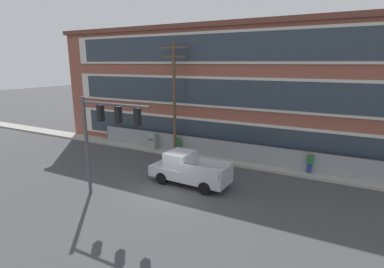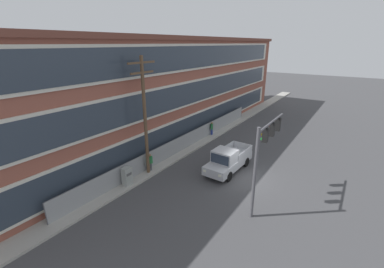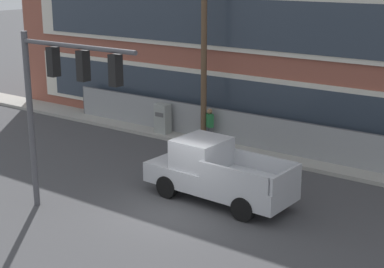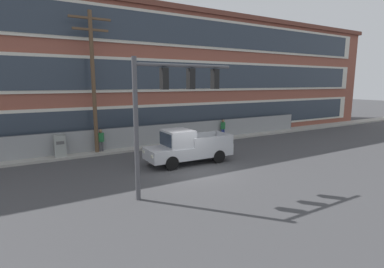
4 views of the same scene
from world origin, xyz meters
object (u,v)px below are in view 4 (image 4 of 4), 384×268
object	(u,v)px
pickup_truck_silver	(187,147)
utility_pole_near_corner	(93,77)
pedestrian_near_cabinet	(101,140)
traffic_signal_mast	(169,97)
pedestrian_by_fence	(223,128)
electrical_cabinet	(60,147)

from	to	relation	value
pickup_truck_silver	utility_pole_near_corner	bearing A→B (deg)	128.46
utility_pole_near_corner	pedestrian_near_cabinet	size ratio (longest dim) A/B	5.56
traffic_signal_mast	pickup_truck_silver	xyz separation A→B (m)	(3.17, 3.93, -3.28)
utility_pole_near_corner	pedestrian_by_fence	distance (m)	11.70
electrical_cabinet	pedestrian_by_fence	distance (m)	13.23
pedestrian_by_fence	pickup_truck_silver	bearing A→B (deg)	-141.54
traffic_signal_mast	utility_pole_near_corner	distance (m)	9.21
pickup_truck_silver	pedestrian_by_fence	bearing A→B (deg)	38.46
utility_pole_near_corner	pedestrian_near_cabinet	world-z (taller)	utility_pole_near_corner
pickup_truck_silver	utility_pole_near_corner	size ratio (longest dim) A/B	0.57
utility_pole_near_corner	traffic_signal_mast	bearing A→B (deg)	-84.08
traffic_signal_mast	pickup_truck_silver	size ratio (longest dim) A/B	1.09
utility_pole_near_corner	pedestrian_by_fence	bearing A→B (deg)	1.11
pedestrian_by_fence	pedestrian_near_cabinet	bearing A→B (deg)	-179.10
traffic_signal_mast	pedestrian_by_fence	world-z (taller)	traffic_signal_mast
pickup_truck_silver	pedestrian_by_fence	xyz separation A→B (m)	(6.79, 5.39, 0.00)
electrical_cabinet	pedestrian_near_cabinet	xyz separation A→B (m)	(2.62, 0.09, 0.19)
electrical_cabinet	utility_pole_near_corner	bearing A→B (deg)	1.24
pickup_truck_silver	pedestrian_near_cabinet	size ratio (longest dim) A/B	3.19
utility_pole_near_corner	pedestrian_near_cabinet	distance (m)	4.25
traffic_signal_mast	pedestrian_by_fence	xyz separation A→B (m)	(9.96, 9.32, -3.28)
traffic_signal_mast	electrical_cabinet	world-z (taller)	traffic_signal_mast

